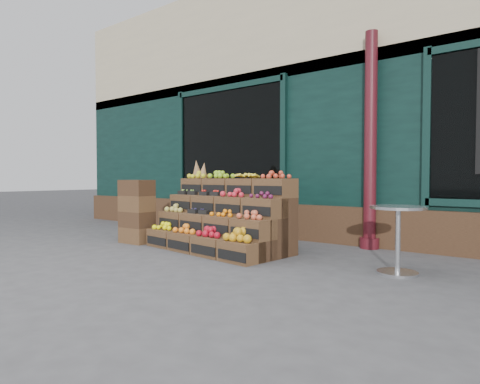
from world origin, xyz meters
The scene contains 6 objects.
ground centered at (0.00, 0.00, 0.00)m, with size 60.00×60.00×0.00m, color #444447.
shop_facade centered at (0.00, 5.11, 2.40)m, with size 12.00×6.24×4.80m.
crate_display centered at (-0.50, 0.67, 0.41)m, with size 2.27×1.32×1.35m.
spare_crates centered at (-1.99, 0.29, 0.51)m, with size 0.52×0.37×1.02m.
bistro_table centered at (2.00, 0.64, 0.46)m, with size 0.59×0.59×0.74m.
shopkeeper centered at (-1.31, 2.80, 0.92)m, with size 0.67×0.44×1.84m, color #164F1A.
Camera 1 is at (3.25, -3.85, 1.05)m, focal length 30.00 mm.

